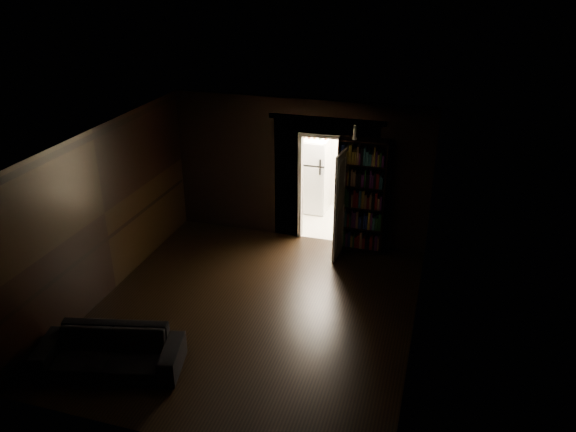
# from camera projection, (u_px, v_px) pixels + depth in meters

# --- Properties ---
(ground) EXTENTS (5.50, 5.50, 0.00)m
(ground) POSITION_uv_depth(u_px,v_px,m) (253.00, 311.00, 8.98)
(ground) COLOR black
(ground) RESTS_ON ground
(room_walls) EXTENTS (5.02, 5.61, 2.84)m
(room_walls) POSITION_uv_depth(u_px,v_px,m) (272.00, 189.00, 9.20)
(room_walls) COLOR black
(room_walls) RESTS_ON ground
(kitchen_alcove) EXTENTS (2.20, 1.80, 2.60)m
(kitchen_alcove) POSITION_uv_depth(u_px,v_px,m) (337.00, 164.00, 11.70)
(kitchen_alcove) COLOR beige
(kitchen_alcove) RESTS_ON ground
(sofa) EXTENTS (2.08, 1.25, 0.75)m
(sofa) POSITION_uv_depth(u_px,v_px,m) (109.00, 346.00, 7.58)
(sofa) COLOR black
(sofa) RESTS_ON ground
(bookshelf) EXTENTS (0.95, 0.63, 2.20)m
(bookshelf) POSITION_uv_depth(u_px,v_px,m) (361.00, 196.00, 10.41)
(bookshelf) COLOR black
(bookshelf) RESTS_ON ground
(refrigerator) EXTENTS (0.85, 0.81, 1.65)m
(refrigerator) POSITION_uv_depth(u_px,v_px,m) (311.00, 174.00, 12.23)
(refrigerator) COLOR silver
(refrigerator) RESTS_ON ground
(door) EXTENTS (0.13, 0.85, 2.05)m
(door) POSITION_uv_depth(u_px,v_px,m) (342.00, 203.00, 10.31)
(door) COLOR white
(door) RESTS_ON ground
(figurine) EXTENTS (0.11, 0.11, 0.27)m
(figurine) POSITION_uv_depth(u_px,v_px,m) (355.00, 132.00, 9.88)
(figurine) COLOR white
(figurine) RESTS_ON bookshelf
(bottles) EXTENTS (0.64, 0.33, 0.27)m
(bottles) POSITION_uv_depth(u_px,v_px,m) (315.00, 133.00, 11.76)
(bottles) COLOR black
(bottles) RESTS_ON refrigerator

